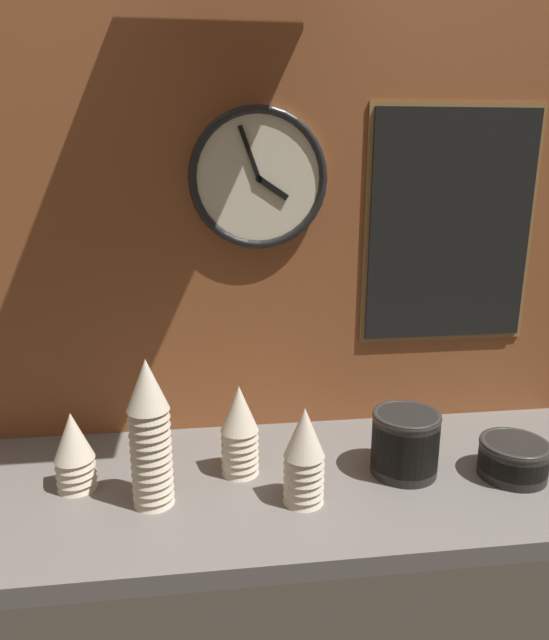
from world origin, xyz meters
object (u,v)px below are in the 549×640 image
object	(u,v)px
cup_stack_center	(240,430)
bowl_stack_far_right	(513,457)
bowl_stack_right	(405,441)
menu_board	(450,227)
cup_stack_left	(74,451)
wall_clock	(259,179)
cup_stack_center_right	(304,456)
cup_stack_center_left	(150,433)

from	to	relation	value
cup_stack_center	bowl_stack_far_right	bearing A→B (deg)	-8.28
bowl_stack_right	menu_board	world-z (taller)	menu_board
cup_stack_left	cup_stack_center	world-z (taller)	cup_stack_center
cup_stack_center	wall_clock	world-z (taller)	wall_clock
bowl_stack_far_right	menu_board	distance (m)	0.55
cup_stack_left	bowl_stack_right	bearing A→B (deg)	-2.00
cup_stack_center_right	menu_board	bearing A→B (deg)	39.59
cup_stack_center_right	menu_board	distance (m)	0.67
wall_clock	cup_stack_center_left	bearing A→B (deg)	-128.86
bowl_stack_far_right	menu_board	world-z (taller)	menu_board
cup_stack_center_right	bowl_stack_far_right	xyz separation A→B (m)	(0.46, 0.04, -0.06)
cup_stack_center_left	bowl_stack_right	distance (m)	0.54
cup_stack_center	cup_stack_center_right	xyz separation A→B (m)	(0.12, -0.12, 0.00)
cup_stack_center_left	bowl_stack_right	size ratio (longest dim) A/B	2.07
cup_stack_center	bowl_stack_right	distance (m)	0.36
menu_board	wall_clock	bearing A→B (deg)	-178.91
cup_stack_center	cup_stack_left	bearing A→B (deg)	-177.16
wall_clock	cup_stack_left	bearing A→B (deg)	-150.74
cup_stack_center	bowl_stack_right	size ratio (longest dim) A/B	1.39
menu_board	bowl_stack_far_right	bearing A→B (deg)	-80.97
cup_stack_center_left	cup_stack_center	bearing A→B (deg)	27.21
wall_clock	menu_board	distance (m)	0.48
cup_stack_center_left	wall_clock	world-z (taller)	wall_clock
bowl_stack_right	bowl_stack_far_right	bearing A→B (deg)	-10.82
cup_stack_center_left	cup_stack_center_right	bearing A→B (deg)	-6.22
cup_stack_left	cup_stack_center_right	distance (m)	0.47
cup_stack_center	wall_clock	distance (m)	0.56
cup_stack_left	cup_stack_center	xyz separation A→B (m)	(0.34, 0.02, 0.02)
cup_stack_center_left	bowl_stack_far_right	xyz separation A→B (m)	(0.76, 0.01, -0.11)
cup_stack_center	bowl_stack_far_right	size ratio (longest dim) A/B	1.39
cup_stack_center_right	cup_stack_center_left	world-z (taller)	cup_stack_center_left
cup_stack_center_left	bowl_stack_far_right	bearing A→B (deg)	0.52
cup_stack_center	cup_stack_center_right	distance (m)	0.17
cup_stack_center_right	bowl_stack_far_right	world-z (taller)	cup_stack_center_right
bowl_stack_far_right	bowl_stack_right	world-z (taller)	bowl_stack_right
bowl_stack_far_right	cup_stack_center	bearing A→B (deg)	171.72
cup_stack_left	wall_clock	xyz separation A→B (m)	(0.41, 0.23, 0.53)
menu_board	cup_stack_center_left	bearing A→B (deg)	-156.38
bowl_stack_far_right	menu_board	xyz separation A→B (m)	(-0.05, 0.30, 0.46)
cup_stack_center_right	menu_board	xyz separation A→B (m)	(0.42, 0.34, 0.40)
bowl_stack_right	cup_stack_center_right	bearing A→B (deg)	-160.72
cup_stack_center	wall_clock	bearing A→B (deg)	72.75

